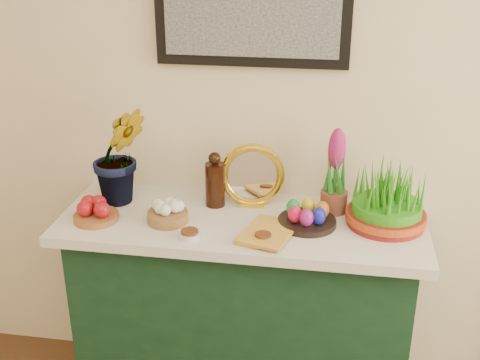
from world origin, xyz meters
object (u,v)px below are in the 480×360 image
(sideboard, at_px, (242,318))
(book, at_px, (247,228))
(mirror, at_px, (252,176))
(wheatgrass_sabzeh, at_px, (388,199))
(hyacinth_green, at_px, (119,140))

(sideboard, distance_m, book, 0.49)
(book, bearing_deg, mirror, 109.54)
(wheatgrass_sabzeh, bearing_deg, sideboard, -176.48)
(sideboard, bearing_deg, mirror, 80.82)
(mirror, bearing_deg, sideboard, -99.18)
(hyacinth_green, bearing_deg, sideboard, -37.61)
(hyacinth_green, relative_size, book, 2.33)
(sideboard, relative_size, wheatgrass_sabzeh, 4.34)
(sideboard, relative_size, book, 5.74)
(sideboard, xyz_separation_m, wheatgrass_sabzeh, (0.54, 0.03, 0.57))
(book, bearing_deg, sideboard, 123.84)
(sideboard, bearing_deg, wheatgrass_sabzeh, 3.52)
(sideboard, height_order, wheatgrass_sabzeh, wheatgrass_sabzeh)
(hyacinth_green, relative_size, mirror, 2.03)
(sideboard, xyz_separation_m, book, (0.03, -0.11, 0.48))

